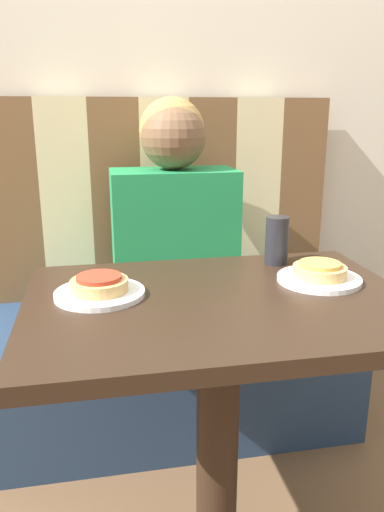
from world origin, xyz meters
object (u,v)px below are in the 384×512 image
(person, at_px, (174,212))
(plate_left, at_px, (100,293))
(pizza_left, at_px, (99,284))
(plate_right, at_px, (319,279))
(drinking_cup, at_px, (277,240))
(pizza_right, at_px, (320,270))

(person, height_order, plate_left, person)
(plate_left, bearing_deg, pizza_left, 0.00)
(plate_right, bearing_deg, drinking_cup, 107.60)
(person, relative_size, pizza_left, 5.83)
(person, distance_m, plate_right, 0.64)
(pizza_right, bearing_deg, plate_left, 180.00)
(plate_right, relative_size, drinking_cup, 1.56)
(person, height_order, drinking_cup, person)
(pizza_left, distance_m, pizza_right, 0.51)
(plate_right, distance_m, pizza_right, 0.02)
(person, height_order, plate_right, person)
(plate_right, bearing_deg, pizza_left, 180.00)
(person, bearing_deg, plate_left, -113.60)
(plate_right, distance_m, pizza_left, 0.51)
(plate_right, bearing_deg, plate_left, 180.00)
(pizza_left, relative_size, drinking_cup, 1.00)
(pizza_right, bearing_deg, pizza_left, 180.00)
(person, height_order, pizza_right, person)
(plate_right, distance_m, drinking_cup, 0.18)
(drinking_cup, bearing_deg, plate_left, -161.13)
(plate_right, height_order, drinking_cup, drinking_cup)
(plate_left, distance_m, drinking_cup, 0.49)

